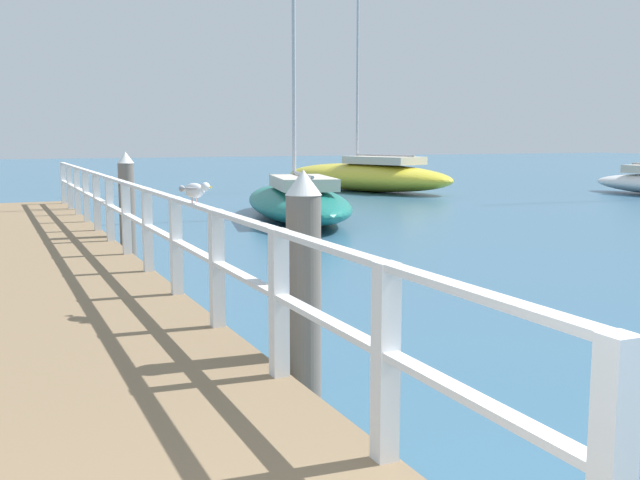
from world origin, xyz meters
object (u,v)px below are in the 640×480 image
object	(u,v)px
seagull_foreground	(195,190)
boat_1	(365,176)
boat_6	(297,201)
dock_piling_near	(304,287)
dock_piling_far	(127,205)

from	to	relation	value
seagull_foreground	boat_1	bearing A→B (deg)	-144.79
boat_6	boat_1	bearing A→B (deg)	66.00
seagull_foreground	boat_1	distance (m)	23.09
seagull_foreground	boat_6	size ratio (longest dim) A/B	0.05
dock_piling_near	seagull_foreground	xyz separation A→B (m)	(-0.38, 1.88, 0.68)
boat_1	dock_piling_far	bearing A→B (deg)	-149.71
dock_piling_far	boat_6	distance (m)	7.04
dock_piling_near	boat_1	world-z (taller)	boat_1
seagull_foreground	dock_piling_far	bearing A→B (deg)	-116.38
dock_piling_near	boat_1	distance (m)	24.51
dock_piling_far	boat_1	xyz separation A→B (m)	(11.81, 13.42, -0.34)
seagull_foreground	boat_1	size ratio (longest dim) A/B	0.04
boat_1	seagull_foreground	bearing A→B (deg)	-140.27
dock_piling_far	seagull_foreground	world-z (taller)	dock_piling_far
dock_piling_near	seagull_foreground	size ratio (longest dim) A/B	4.17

